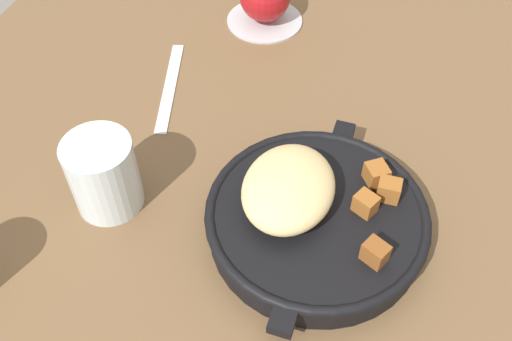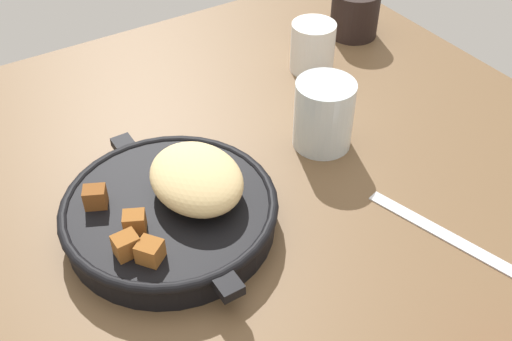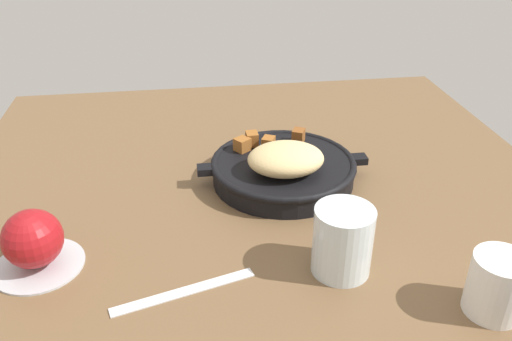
{
  "view_description": "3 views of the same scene",
  "coord_description": "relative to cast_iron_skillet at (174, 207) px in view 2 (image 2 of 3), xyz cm",
  "views": [
    {
      "loc": [
        -40.9,
        -10.75,
        52.97
      ],
      "look_at": [
        -2.27,
        2.02,
        5.34
      ],
      "focal_mm": 40.33,
      "sensor_mm": 36.0,
      "label": 1
    },
    {
      "loc": [
        40.8,
        -22.65,
        49.97
      ],
      "look_at": [
        0.08,
        2.98,
        7.73
      ],
      "focal_mm": 42.32,
      "sensor_mm": 36.0,
      "label": 2
    },
    {
      "loc": [
        10.98,
        70.08,
        45.36
      ],
      "look_at": [
        1.11,
        0.63,
        5.82
      ],
      "focal_mm": 37.25,
      "sensor_mm": 36.0,
      "label": 3
    }
  ],
  "objects": [
    {
      "name": "coffee_mug_dark",
      "position": [
        -24.08,
        45.2,
        0.91
      ],
      "size": [
        7.93,
        7.93,
        7.59
      ],
      "primitive_type": "cylinder",
      "color": "black",
      "rests_on": "ground_plane"
    },
    {
      "name": "butter_knife",
      "position": [
        17.03,
        24.62,
        -2.7
      ],
      "size": [
        18.06,
        6.59,
        0.36
      ],
      "primitive_type": "cube",
      "rotation": [
        0.0,
        0.0,
        0.28
      ],
      "color": "silver",
      "rests_on": "ground_plane"
    },
    {
      "name": "cast_iron_skillet",
      "position": [
        0.0,
        0.0,
        0.0
      ],
      "size": [
        28.48,
        24.15,
        8.29
      ],
      "color": "black",
      "rests_on": "ground_plane"
    },
    {
      "name": "ground_plane",
      "position": [
        4.25,
        5.06,
        -4.08
      ],
      "size": [
        99.59,
        103.95,
        2.4
      ],
      "primitive_type": "cube",
      "color": "brown"
    },
    {
      "name": "water_glass_tall",
      "position": [
        -3.26,
        23.05,
        1.72
      ],
      "size": [
        7.68,
        7.68,
        9.21
      ],
      "primitive_type": "cylinder",
      "color": "silver",
      "rests_on": "ground_plane"
    },
    {
      "name": "white_creamer_pitcher",
      "position": [
        -18.87,
        32.79,
        0.94
      ],
      "size": [
        6.7,
        6.7,
        7.65
      ],
      "primitive_type": "cylinder",
      "color": "white",
      "rests_on": "ground_plane"
    }
  ]
}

